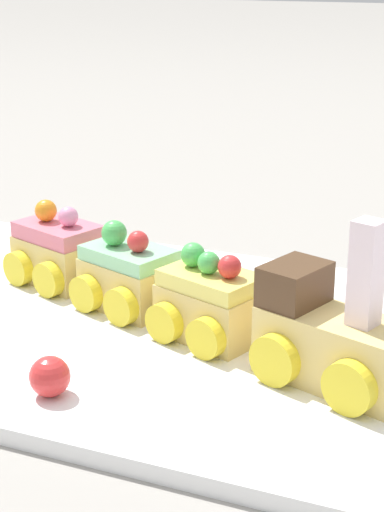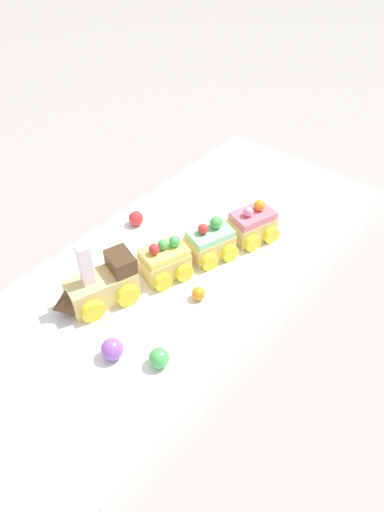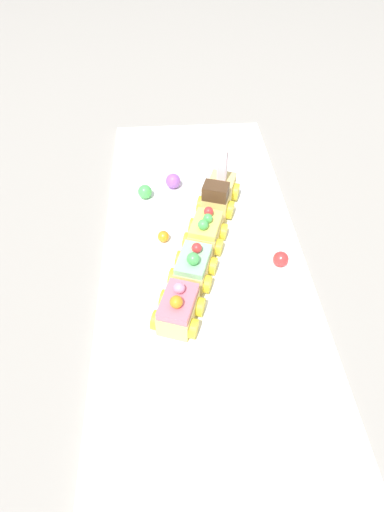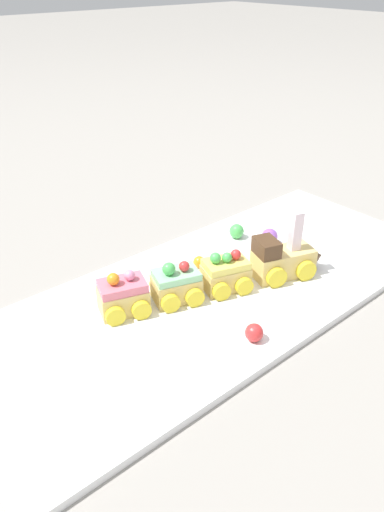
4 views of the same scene
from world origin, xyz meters
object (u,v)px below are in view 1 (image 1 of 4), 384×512
object	(u,v)px
cake_car_mint	(129,277)
gumball_red	(50,376)
cake_train_locomotive	(344,344)
gumball_orange	(256,291)
cake_car_lemon	(211,304)
cake_car_strawberry	(59,253)

from	to	relation	value
cake_car_mint	gumball_red	distance (m)	0.15
cake_train_locomotive	gumball_orange	distance (m)	0.15
gumball_orange	gumball_red	world-z (taller)	gumball_red
cake_train_locomotive	cake_car_mint	distance (m)	0.20
cake_car_mint	gumball_red	bearing A→B (deg)	-63.77
cake_car_lemon	cake_car_mint	xyz separation A→B (m)	(-0.08, 0.03, -0.00)
cake_car_lemon	cake_car_strawberry	size ratio (longest dim) A/B	1.00
cake_train_locomotive	cake_car_strawberry	world-z (taller)	cake_train_locomotive
cake_car_lemon	gumball_red	xyz separation A→B (m)	(-0.06, -0.12, -0.01)
cake_car_strawberry	cake_car_mint	bearing A→B (deg)	-0.10
cake_train_locomotive	cake_car_strawberry	bearing A→B (deg)	-180.00
cake_car_mint	cake_train_locomotive	bearing A→B (deg)	0.05
cake_train_locomotive	gumball_orange	bearing A→B (deg)	150.02
cake_car_mint	cake_car_strawberry	size ratio (longest dim) A/B	1.00
cake_train_locomotive	cake_car_mint	bearing A→B (deg)	-179.95
gumball_orange	cake_car_mint	bearing A→B (deg)	-152.11
cake_car_strawberry	gumball_red	distance (m)	0.20
gumball_red	cake_car_mint	bearing A→B (deg)	97.28
cake_car_lemon	cake_train_locomotive	bearing A→B (deg)	0.08
gumball_red	cake_train_locomotive	bearing A→B (deg)	26.95
cake_car_mint	gumball_red	size ratio (longest dim) A/B	3.31
cake_train_locomotive	cake_car_mint	size ratio (longest dim) A/B	1.56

